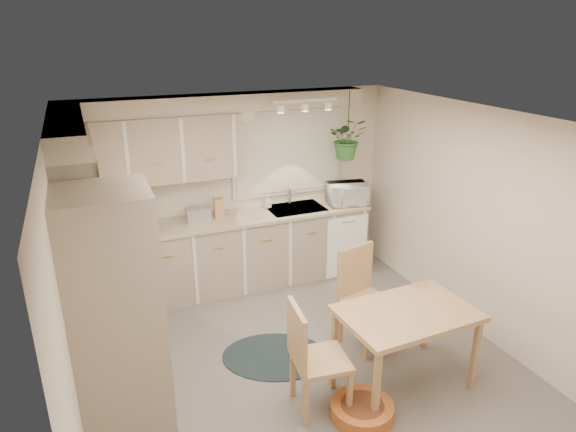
# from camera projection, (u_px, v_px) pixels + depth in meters

# --- Properties ---
(floor) EXTENTS (4.20, 4.20, 0.00)m
(floor) POSITION_uv_depth(u_px,v_px,m) (302.00, 362.00, 5.09)
(floor) COLOR #615D56
(floor) RESTS_ON ground
(ceiling) EXTENTS (4.20, 4.20, 0.00)m
(ceiling) POSITION_uv_depth(u_px,v_px,m) (305.00, 120.00, 4.25)
(ceiling) COLOR white
(ceiling) RESTS_ON wall_back
(wall_back) EXTENTS (4.00, 0.04, 2.40)m
(wall_back) POSITION_uv_depth(u_px,v_px,m) (236.00, 189.00, 6.49)
(wall_back) COLOR beige
(wall_back) RESTS_ON floor
(wall_front) EXTENTS (4.00, 0.04, 2.40)m
(wall_front) POSITION_uv_depth(u_px,v_px,m) (457.00, 396.00, 2.85)
(wall_front) COLOR beige
(wall_front) RESTS_ON floor
(wall_left) EXTENTS (0.04, 4.20, 2.40)m
(wall_left) POSITION_uv_depth(u_px,v_px,m) (67.00, 293.00, 3.95)
(wall_left) COLOR beige
(wall_left) RESTS_ON floor
(wall_right) EXTENTS (0.04, 4.20, 2.40)m
(wall_right) POSITION_uv_depth(u_px,v_px,m) (477.00, 222.00, 5.38)
(wall_right) COLOR beige
(wall_right) RESTS_ON floor
(base_cab_left) EXTENTS (0.60, 1.85, 0.90)m
(base_cab_left) POSITION_uv_depth(u_px,v_px,m) (110.00, 314.00, 5.08)
(base_cab_left) COLOR gray
(base_cab_left) RESTS_ON floor
(base_cab_back) EXTENTS (3.60, 0.60, 0.90)m
(base_cab_back) POSITION_uv_depth(u_px,v_px,m) (230.00, 254.00, 6.42)
(base_cab_back) COLOR gray
(base_cab_back) RESTS_ON floor
(counter_left) EXTENTS (0.64, 1.89, 0.04)m
(counter_left) POSITION_uv_depth(u_px,v_px,m) (105.00, 271.00, 4.92)
(counter_left) COLOR tan
(counter_left) RESTS_ON base_cab_left
(counter_back) EXTENTS (3.64, 0.64, 0.04)m
(counter_back) POSITION_uv_depth(u_px,v_px,m) (228.00, 219.00, 6.25)
(counter_back) COLOR tan
(counter_back) RESTS_ON base_cab_back
(oven_stack) EXTENTS (0.65, 0.65, 2.10)m
(oven_stack) POSITION_uv_depth(u_px,v_px,m) (117.00, 325.00, 3.80)
(oven_stack) COLOR gray
(oven_stack) RESTS_ON floor
(wall_oven_face) EXTENTS (0.02, 0.56, 0.58)m
(wall_oven_face) POSITION_uv_depth(u_px,v_px,m) (161.00, 317.00, 3.91)
(wall_oven_face) COLOR white
(wall_oven_face) RESTS_ON oven_stack
(upper_cab_left) EXTENTS (0.35, 2.00, 0.75)m
(upper_cab_left) POSITION_uv_depth(u_px,v_px,m) (76.00, 179.00, 4.67)
(upper_cab_left) COLOR gray
(upper_cab_left) RESTS_ON wall_left
(upper_cab_back) EXTENTS (2.00, 0.35, 0.75)m
(upper_cab_back) POSITION_uv_depth(u_px,v_px,m) (153.00, 150.00, 5.76)
(upper_cab_back) COLOR gray
(upper_cab_back) RESTS_ON wall_back
(soffit_left) EXTENTS (0.30, 2.00, 0.20)m
(soffit_left) POSITION_uv_depth(u_px,v_px,m) (65.00, 127.00, 4.49)
(soffit_left) COLOR beige
(soffit_left) RESTS_ON wall_left
(soffit_back) EXTENTS (3.60, 0.30, 0.20)m
(soffit_back) POSITION_uv_depth(u_px,v_px,m) (219.00, 103.00, 5.91)
(soffit_back) COLOR beige
(soffit_back) RESTS_ON wall_back
(cooktop) EXTENTS (0.52, 0.58, 0.02)m
(cooktop) POSITION_uv_depth(u_px,v_px,m) (111.00, 296.00, 4.42)
(cooktop) COLOR white
(cooktop) RESTS_ON counter_left
(range_hood) EXTENTS (0.40, 0.60, 0.14)m
(range_hood) POSITION_uv_depth(u_px,v_px,m) (102.00, 248.00, 4.25)
(range_hood) COLOR white
(range_hood) RESTS_ON upper_cab_left
(window_blinds) EXTENTS (1.40, 0.02, 1.00)m
(window_blinds) POSITION_uv_depth(u_px,v_px,m) (288.00, 153.00, 6.57)
(window_blinds) COLOR white
(window_blinds) RESTS_ON wall_back
(window_frame) EXTENTS (1.50, 0.02, 1.10)m
(window_frame) POSITION_uv_depth(u_px,v_px,m) (287.00, 153.00, 6.58)
(window_frame) COLOR beige
(window_frame) RESTS_ON wall_back
(sink) EXTENTS (0.70, 0.48, 0.10)m
(sink) POSITION_uv_depth(u_px,v_px,m) (296.00, 211.00, 6.58)
(sink) COLOR #999CA1
(sink) RESTS_ON counter_back
(dishwasher_front) EXTENTS (0.58, 0.02, 0.83)m
(dishwasher_front) POSITION_uv_depth(u_px,v_px,m) (347.00, 247.00, 6.69)
(dishwasher_front) COLOR white
(dishwasher_front) RESTS_ON base_cab_back
(track_light_bar) EXTENTS (0.80, 0.04, 0.04)m
(track_light_bar) POSITION_uv_depth(u_px,v_px,m) (305.00, 101.00, 5.87)
(track_light_bar) COLOR white
(track_light_bar) RESTS_ON ceiling
(wall_clock) EXTENTS (0.30, 0.03, 0.30)m
(wall_clock) POSITION_uv_depth(u_px,v_px,m) (246.00, 110.00, 6.18)
(wall_clock) COLOR #E1C34F
(wall_clock) RESTS_ON wall_back
(dining_table) EXTENTS (1.23, 0.85, 0.75)m
(dining_table) POSITION_uv_depth(u_px,v_px,m) (404.00, 347.00, 4.69)
(dining_table) COLOR tan
(dining_table) RESTS_ON floor
(chair_left) EXTENTS (0.52, 0.52, 1.01)m
(chair_left) POSITION_uv_depth(u_px,v_px,m) (321.00, 357.00, 4.33)
(chair_left) COLOR tan
(chair_left) RESTS_ON floor
(chair_back) EXTENTS (0.59, 0.59, 1.03)m
(chair_back) POSITION_uv_depth(u_px,v_px,m) (369.00, 300.00, 5.22)
(chair_back) COLOR tan
(chair_back) RESTS_ON floor
(braided_rug) EXTENTS (1.31, 1.18, 0.01)m
(braided_rug) POSITION_uv_depth(u_px,v_px,m) (275.00, 356.00, 5.17)
(braided_rug) COLOR black
(braided_rug) RESTS_ON floor
(pet_bed) EXTENTS (0.61, 0.61, 0.12)m
(pet_bed) POSITION_uv_depth(u_px,v_px,m) (362.00, 410.00, 4.36)
(pet_bed) COLOR #BC5625
(pet_bed) RESTS_ON floor
(microwave) EXTENTS (0.55, 0.37, 0.34)m
(microwave) POSITION_uv_depth(u_px,v_px,m) (347.00, 191.00, 6.67)
(microwave) COLOR white
(microwave) RESTS_ON counter_back
(soap_bottle) EXTENTS (0.11, 0.18, 0.08)m
(soap_bottle) POSITION_uv_depth(u_px,v_px,m) (267.00, 205.00, 6.57)
(soap_bottle) COLOR white
(soap_bottle) RESTS_ON counter_back
(hanging_plant) EXTENTS (0.63, 0.65, 0.41)m
(hanging_plant) POSITION_uv_depth(u_px,v_px,m) (348.00, 143.00, 6.44)
(hanging_plant) COLOR #2A5F26
(hanging_plant) RESTS_ON ceiling
(coffee_maker) EXTENTS (0.25, 0.28, 0.35)m
(coffee_maker) POSITION_uv_depth(u_px,v_px,m) (142.00, 215.00, 5.83)
(coffee_maker) COLOR black
(coffee_maker) RESTS_ON counter_back
(toaster) EXTENTS (0.29, 0.17, 0.17)m
(toaster) POSITION_uv_depth(u_px,v_px,m) (198.00, 214.00, 6.11)
(toaster) COLOR #999CA1
(toaster) RESTS_ON counter_back
(knife_block) EXTENTS (0.12, 0.12, 0.25)m
(knife_block) POSITION_uv_depth(u_px,v_px,m) (219.00, 208.00, 6.21)
(knife_block) COLOR tan
(knife_block) RESTS_ON counter_back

